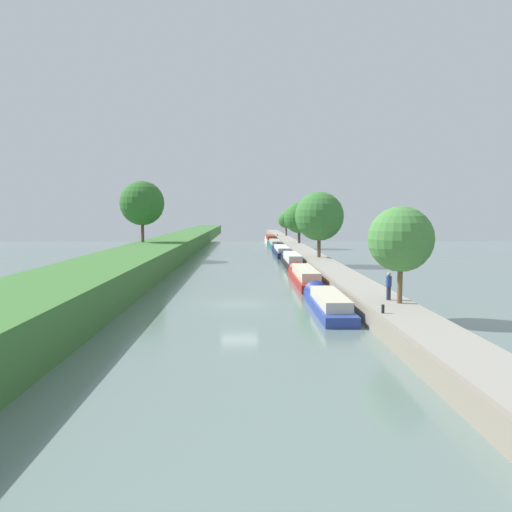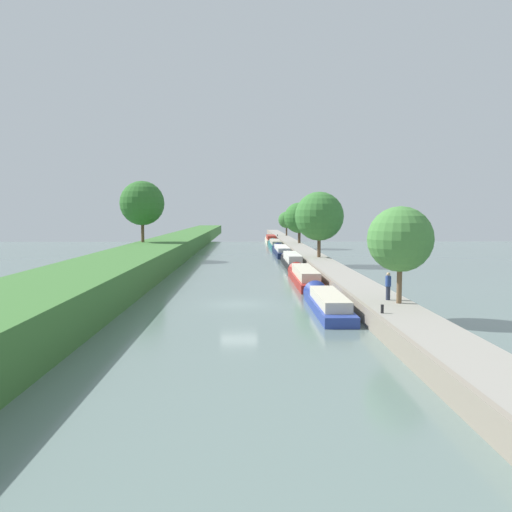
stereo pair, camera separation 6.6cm
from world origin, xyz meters
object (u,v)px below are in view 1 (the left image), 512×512
object	(u,v)px
narrowboat_black	(292,260)
narrowboat_cream	(271,239)
narrowboat_red	(304,276)
narrowboat_teal	(275,244)
narrowboat_navy	(281,251)
narrowboat_blue	(327,302)
person_walking	(389,285)
mooring_bollard_far	(277,235)
mooring_bollard_near	(383,309)

from	to	relation	value
narrowboat_black	narrowboat_cream	size ratio (longest dim) A/B	0.93
narrowboat_red	narrowboat_teal	xyz separation A→B (m)	(0.13, 49.63, -0.02)
narrowboat_black	narrowboat_navy	xyz separation A→B (m)	(-0.12, 16.75, -0.05)
narrowboat_blue	person_walking	size ratio (longest dim) A/B	6.78
narrowboat_navy	narrowboat_cream	xyz separation A→B (m)	(-0.01, 33.61, 0.06)
narrowboat_red	person_walking	distance (m)	16.17
narrowboat_teal	narrowboat_blue	bearing A→B (deg)	-90.12
narrowboat_navy	narrowboat_cream	distance (m)	33.61
narrowboat_black	mooring_bollard_far	bearing A→B (deg)	88.28
narrowboat_black	mooring_bollard_far	distance (m)	56.63
narrowboat_blue	narrowboat_black	bearing A→B (deg)	89.56
narrowboat_black	mooring_bollard_near	bearing A→B (deg)	-87.25
narrowboat_blue	mooring_bollard_far	bearing A→B (deg)	88.71
narrowboat_cream	person_walking	size ratio (longest dim) A/B	8.74
mooring_bollard_far	narrowboat_teal	bearing A→B (deg)	-94.58
narrowboat_black	person_walking	world-z (taller)	person_walking
narrowboat_blue	narrowboat_teal	distance (m)	62.99
mooring_bollard_near	mooring_bollard_far	xyz separation A→B (m)	(0.00, 91.87, 0.00)
narrowboat_teal	mooring_bollard_near	xyz separation A→B (m)	(1.78, -69.59, 0.67)
narrowboat_black	narrowboat_teal	xyz separation A→B (m)	(-0.09, 34.32, -0.06)
narrowboat_cream	narrowboat_blue	bearing A→B (deg)	-90.07
narrowboat_blue	mooring_bollard_near	xyz separation A→B (m)	(1.92, -6.60, 0.74)
narrowboat_red	narrowboat_black	xyz separation A→B (m)	(0.22, 15.32, 0.04)
mooring_bollard_far	narrowboat_blue	bearing A→B (deg)	-91.29
narrowboat_blue	narrowboat_navy	size ratio (longest dim) A/B	0.69
narrowboat_navy	person_walking	distance (m)	47.96
narrowboat_navy	narrowboat_teal	size ratio (longest dim) A/B	0.98
mooring_bollard_near	narrowboat_cream	bearing A→B (deg)	91.22
narrowboat_black	mooring_bollard_near	size ratio (longest dim) A/B	30.00
mooring_bollard_near	narrowboat_red	bearing A→B (deg)	95.49
narrowboat_teal	narrowboat_cream	world-z (taller)	narrowboat_cream
narrowboat_cream	narrowboat_navy	bearing A→B (deg)	-89.99
narrowboat_navy	mooring_bollard_near	bearing A→B (deg)	-88.00
mooring_bollard_far	mooring_bollard_near	bearing A→B (deg)	-90.00
narrowboat_navy	narrowboat_black	bearing A→B (deg)	-89.60
narrowboat_navy	person_walking	size ratio (longest dim) A/B	9.78
narrowboat_black	mooring_bollard_far	size ratio (longest dim) A/B	30.00
narrowboat_cream	narrowboat_black	bearing A→B (deg)	-89.86
narrowboat_red	narrowboat_black	bearing A→B (deg)	89.17
narrowboat_blue	mooring_bollard_far	size ratio (longest dim) A/B	25.01
person_walking	mooring_bollard_near	xyz separation A→B (m)	(-1.42, -4.20, -0.65)
narrowboat_red	narrowboat_cream	size ratio (longest dim) A/B	0.95
narrowboat_navy	mooring_bollard_near	distance (m)	52.06
narrowboat_red	mooring_bollard_far	world-z (taller)	mooring_bollard_far
narrowboat_navy	mooring_bollard_near	size ratio (longest dim) A/B	36.08
narrowboat_red	person_walking	bearing A→B (deg)	-78.03
narrowboat_teal	mooring_bollard_near	size ratio (longest dim) A/B	36.75
narrowboat_navy	narrowboat_teal	distance (m)	17.56
narrowboat_cream	mooring_bollard_far	size ratio (longest dim) A/B	32.23
narrowboat_blue	person_walking	world-z (taller)	person_walking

